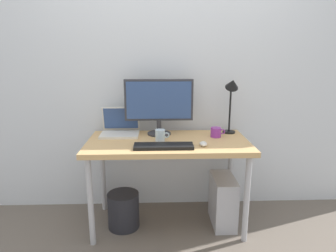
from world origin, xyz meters
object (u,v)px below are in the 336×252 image
object	(u,v)px
desk_lamp	(232,93)
computer_tower	(223,201)
desk	(168,149)
glass_cup	(160,136)
monitor	(159,103)
mouse	(203,144)
keyboard	(164,146)
coffee_mug	(216,132)
laptop	(120,128)
wastebasket	(124,210)

from	to	relation	value
desk_lamp	computer_tower	world-z (taller)	desk_lamp
desk	glass_cup	world-z (taller)	glass_cup
desk	monitor	xyz separation A→B (m)	(-0.07, 0.19, 0.34)
mouse	computer_tower	xyz separation A→B (m)	(0.20, 0.14, -0.55)
desk_lamp	keyboard	size ratio (longest dim) A/B	1.13
monitor	keyboard	distance (m)	0.45
computer_tower	glass_cup	bearing A→B (deg)	-177.51
keyboard	coffee_mug	world-z (taller)	coffee_mug
desk_lamp	glass_cup	world-z (taller)	desk_lamp
laptop	glass_cup	xyz separation A→B (m)	(0.34, -0.24, -0.01)
glass_cup	computer_tower	bearing A→B (deg)	2.49
desk	computer_tower	xyz separation A→B (m)	(0.46, -0.01, -0.46)
monitor	keyboard	world-z (taller)	monitor
glass_cup	wastebasket	world-z (taller)	glass_cup
laptop	keyboard	distance (m)	0.54
keyboard	mouse	size ratio (longest dim) A/B	4.89
computer_tower	wastebasket	world-z (taller)	computer_tower
monitor	desk_lamp	distance (m)	0.62
desk_lamp	wastebasket	bearing A→B (deg)	-166.13
monitor	mouse	distance (m)	0.54
coffee_mug	monitor	bearing A→B (deg)	168.34
coffee_mug	glass_cup	distance (m)	0.48
keyboard	monitor	bearing A→B (deg)	94.74
desk_lamp	mouse	size ratio (longest dim) A/B	5.52
desk	desk_lamp	bearing A→B (deg)	19.37
desk_lamp	wastebasket	xyz separation A→B (m)	(-0.92, -0.23, -0.95)
mouse	coffee_mug	size ratio (longest dim) A/B	0.74
monitor	desk_lamp	bearing A→B (deg)	0.10
mouse	glass_cup	bearing A→B (deg)	159.89
coffee_mug	wastebasket	world-z (taller)	coffee_mug
keyboard	laptop	bearing A→B (deg)	133.22
mouse	monitor	bearing A→B (deg)	133.91
desk_lamp	wastebasket	distance (m)	1.34
mouse	computer_tower	world-z (taller)	mouse
laptop	computer_tower	xyz separation A→B (m)	(0.87, -0.22, -0.59)
desk	monitor	bearing A→B (deg)	110.22
desk	keyboard	size ratio (longest dim) A/B	2.93
mouse	glass_cup	xyz separation A→B (m)	(-0.32, 0.12, 0.03)
desk_lamp	laptop	bearing A→B (deg)	179.12
desk	wastebasket	distance (m)	0.64
monitor	coffee_mug	distance (m)	0.54
wastebasket	desk_lamp	bearing A→B (deg)	13.87
monitor	keyboard	size ratio (longest dim) A/B	1.31
laptop	mouse	bearing A→B (deg)	-28.39
monitor	wastebasket	size ratio (longest dim) A/B	1.92
glass_cup	coffee_mug	bearing A→B (deg)	15.35
keyboard	mouse	xyz separation A→B (m)	(0.30, 0.03, 0.01)
keyboard	mouse	bearing A→B (deg)	5.54
desk_lamp	coffee_mug	xyz separation A→B (m)	(-0.14, -0.10, -0.32)
laptop	computer_tower	size ratio (longest dim) A/B	0.76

